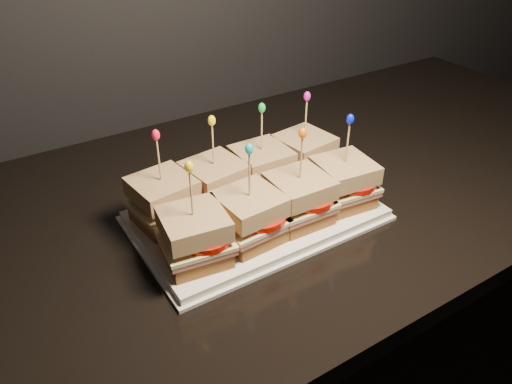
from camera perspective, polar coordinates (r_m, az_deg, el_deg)
granite_slab at (r=0.82m, az=-20.24°, el=-7.70°), size 2.43×0.74×0.04m
platter at (r=0.82m, az=0.00°, el=-2.70°), size 0.38×0.24×0.02m
platter_rim at (r=0.82m, az=0.00°, el=-3.04°), size 0.39×0.25×0.01m
sandwich_0_bread_bot at (r=0.80m, az=-10.31°, el=-2.55°), size 0.10×0.10×0.02m
sandwich_0_ham at (r=0.79m, az=-10.42°, el=-1.61°), size 0.10×0.10×0.01m
sandwich_0_cheese at (r=0.79m, az=-10.47°, el=-1.19°), size 0.11×0.10×0.01m
sandwich_0_tomato at (r=0.78m, az=-9.55°, el=-0.69°), size 0.09×0.09×0.01m
sandwich_0_bread_top at (r=0.77m, az=-10.67°, el=0.45°), size 0.10×0.10×0.03m
sandwich_0_pick at (r=0.75m, az=-11.01°, el=3.35°), size 0.00×0.00×0.09m
sandwich_0_frill at (r=0.73m, az=-11.38°, el=6.42°), size 0.01×0.01×0.02m
sandwich_1_bread_bot at (r=0.83m, az=-4.63°, el=-0.65°), size 0.10×0.10×0.02m
sandwich_1_ham at (r=0.82m, az=-4.67°, el=0.27°), size 0.10×0.10×0.01m
sandwich_1_cheese at (r=0.82m, az=-4.70°, el=0.68°), size 0.11×0.10×0.01m
sandwich_1_tomato at (r=0.81m, az=-3.78°, el=1.18°), size 0.09×0.09×0.01m
sandwich_1_bread_top at (r=0.80m, az=-4.78°, el=2.30°), size 0.10×0.10×0.03m
sandwich_1_pick at (r=0.78m, az=-4.93°, el=5.13°), size 0.00×0.00×0.09m
sandwich_1_frill at (r=0.76m, az=-5.09°, el=8.13°), size 0.01×0.01×0.02m
sandwich_2_bread_bot at (r=0.87m, az=0.61°, el=1.10°), size 0.09×0.09×0.02m
sandwich_2_ham at (r=0.86m, az=0.62°, el=2.00°), size 0.10×0.09×0.01m
sandwich_2_cheese at (r=0.86m, az=0.62°, el=2.40°), size 0.10×0.09×0.01m
sandwich_2_tomato at (r=0.85m, az=1.52°, el=2.88°), size 0.09×0.09×0.01m
sandwich_2_bread_top at (r=0.84m, az=0.63°, el=3.98°), size 0.09×0.09×0.03m
sandwich_2_pick at (r=0.82m, az=0.65°, el=6.72°), size 0.00×0.00×0.09m
sandwich_2_frill at (r=0.80m, az=0.67°, el=9.60°), size 0.01×0.01×0.02m
sandwich_3_bread_bot at (r=0.91m, az=5.38°, el=2.69°), size 0.10×0.10×0.02m
sandwich_3_ham at (r=0.91m, az=5.43°, el=3.56°), size 0.10×0.10×0.01m
sandwich_3_cheese at (r=0.90m, az=5.45°, el=3.95°), size 0.11×0.10×0.01m
sandwich_3_tomato at (r=0.90m, az=6.32°, el=4.40°), size 0.09×0.09×0.01m
sandwich_3_bread_top at (r=0.89m, az=5.54°, el=5.46°), size 0.10×0.10×0.03m
sandwich_3_pick at (r=0.87m, az=5.70°, el=8.08°), size 0.00×0.00×0.09m
sandwich_3_frill at (r=0.85m, az=5.86°, el=10.83°), size 0.01×0.01×0.02m
sandwich_4_bread_bot at (r=0.72m, az=-6.86°, el=-6.78°), size 0.10×0.10×0.02m
sandwich_4_ham at (r=0.71m, az=-6.95°, el=-5.80°), size 0.11×0.10×0.01m
sandwich_4_cheese at (r=0.71m, az=-6.98°, el=-5.35°), size 0.11×0.10×0.01m
sandwich_4_tomato at (r=0.70m, az=-5.93°, el=-4.81°), size 0.09×0.09×0.01m
sandwich_4_bread_top at (r=0.69m, az=-7.13°, el=-3.60°), size 0.10×0.10×0.03m
sandwich_4_pick at (r=0.66m, az=-7.39°, el=-0.49°), size 0.00×0.00×0.09m
sandwich_4_frill at (r=0.64m, az=-7.67°, el=2.88°), size 0.01×0.01×0.02m
sandwich_5_bread_bot at (r=0.75m, az=-0.71°, el=-4.49°), size 0.09×0.09×0.02m
sandwich_5_ham at (r=0.74m, az=-0.72°, el=-3.52°), size 0.10×0.10×0.01m
sandwich_5_cheese at (r=0.74m, az=-0.72°, el=-3.08°), size 0.10×0.10×0.01m
sandwich_5_tomato at (r=0.74m, az=0.32°, el=-2.54°), size 0.09×0.09×0.01m
sandwich_5_bread_top at (r=0.72m, az=-0.73°, el=-1.36°), size 0.09×0.09×0.03m
sandwich_5_pick at (r=0.70m, az=-0.76°, el=1.68°), size 0.00×0.00×0.09m
sandwich_5_frill at (r=0.68m, az=-0.79°, el=4.94°), size 0.01×0.01×0.02m
sandwich_6_bread_bot at (r=0.79m, az=4.84°, el=-2.36°), size 0.09×0.09×0.02m
sandwich_6_ham at (r=0.79m, az=4.89°, el=-1.42°), size 0.10×0.09×0.01m
sandwich_6_cheese at (r=0.78m, az=4.91°, el=-0.99°), size 0.10×0.10×0.01m
sandwich_6_tomato at (r=0.78m, az=5.91°, el=-0.48°), size 0.09×0.09×0.01m
sandwich_6_bread_top at (r=0.77m, az=5.01°, el=0.67°), size 0.09×0.09×0.03m
sandwich_6_pick at (r=0.74m, az=5.17°, el=3.60°), size 0.00×0.00×0.09m
sandwich_6_frill at (r=0.72m, az=5.34°, el=6.71°), size 0.01×0.01×0.02m
sandwich_7_bread_bot at (r=0.84m, az=9.77°, el=-0.45°), size 0.09×0.09×0.02m
sandwich_7_ham at (r=0.84m, az=9.87°, el=0.46°), size 0.10×0.10×0.01m
sandwich_7_cheese at (r=0.83m, az=9.91°, el=0.87°), size 0.11×0.10×0.01m
sandwich_7_tomato at (r=0.83m, az=10.85°, el=1.35°), size 0.09×0.09×0.01m
sandwich_7_bread_top at (r=0.82m, az=10.09°, el=2.46°), size 0.10×0.10×0.03m
sandwich_7_pick at (r=0.80m, az=10.39°, el=5.25°), size 0.00×0.00×0.09m
sandwich_7_frill at (r=0.78m, az=10.72°, el=8.18°), size 0.01×0.01×0.02m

